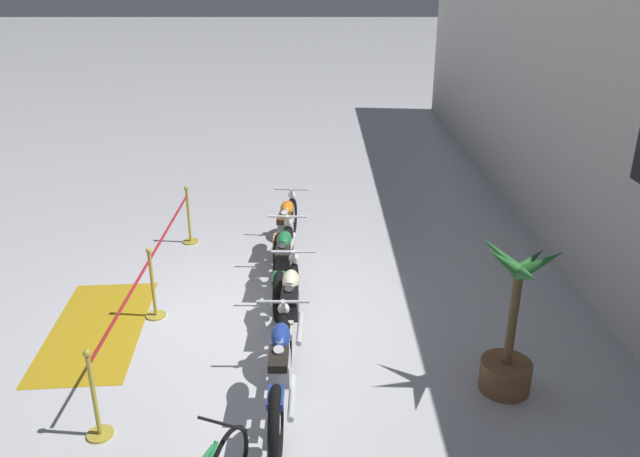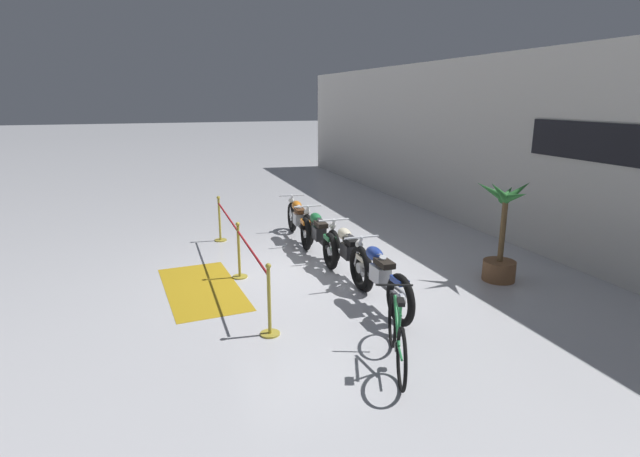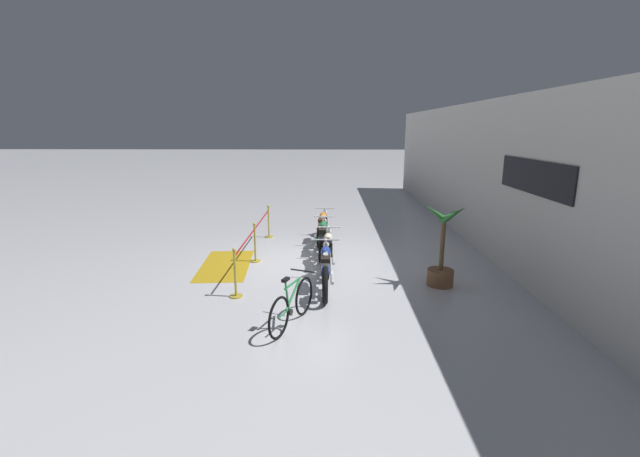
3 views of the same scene
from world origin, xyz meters
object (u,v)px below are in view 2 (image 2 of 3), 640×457
(motorcycle_orange_0, at_px, (298,221))
(stanchion_mid_left, at_px, (239,259))
(motorcycle_cream_2, at_px, (348,252))
(potted_palm_left_of_row, at_px, (501,243))
(bicycle, at_px, (397,336))
(motorcycle_green_1, at_px, (318,235))
(motorcycle_blue_3, at_px, (379,277))
(stanchion_mid_right, at_px, (269,311))
(floor_banner, at_px, (202,288))
(stanchion_far_left, at_px, (229,228))

(motorcycle_orange_0, relative_size, stanchion_mid_left, 2.21)
(motorcycle_cream_2, bearing_deg, potted_palm_left_of_row, 66.24)
(bicycle, bearing_deg, motorcycle_green_1, 173.82)
(motorcycle_blue_3, bearing_deg, motorcycle_orange_0, -178.12)
(stanchion_mid_left, bearing_deg, motorcycle_blue_3, 43.44)
(motorcycle_orange_0, height_order, potted_palm_left_of_row, potted_palm_left_of_row)
(motorcycle_green_1, distance_m, stanchion_mid_right, 3.62)
(motorcycle_green_1, distance_m, bicycle, 4.48)
(stanchion_mid_right, distance_m, floor_banner, 2.24)
(motorcycle_blue_3, relative_size, floor_banner, 0.87)
(stanchion_mid_right, bearing_deg, motorcycle_orange_0, 158.81)
(motorcycle_cream_2, relative_size, motorcycle_blue_3, 1.02)
(motorcycle_blue_3, xyz_separation_m, potted_palm_left_of_row, (-0.33, 2.56, 0.22))
(floor_banner, bearing_deg, motorcycle_orange_0, 129.86)
(motorcycle_green_1, bearing_deg, bicycle, -6.18)
(motorcycle_green_1, relative_size, bicycle, 1.43)
(bicycle, height_order, stanchion_far_left, stanchion_far_left)
(motorcycle_cream_2, bearing_deg, motorcycle_green_1, -173.35)
(potted_palm_left_of_row, bearing_deg, stanchion_mid_right, -80.09)
(motorcycle_cream_2, xyz_separation_m, floor_banner, (-0.21, -2.64, -0.46))
(motorcycle_cream_2, bearing_deg, stanchion_mid_left, -105.79)
(stanchion_mid_left, distance_m, floor_banner, 0.87)
(motorcycle_orange_0, xyz_separation_m, motorcycle_cream_2, (2.61, 0.18, -0.00))
(stanchion_far_left, bearing_deg, floor_banner, -25.57)
(motorcycle_orange_0, relative_size, floor_banner, 0.90)
(stanchion_far_left, bearing_deg, motorcycle_cream_2, 48.22)
(motorcycle_orange_0, xyz_separation_m, stanchion_mid_right, (4.49, -1.74, -0.11))
(motorcycle_orange_0, relative_size, motorcycle_cream_2, 1.01)
(motorcycle_orange_0, relative_size, motorcycle_blue_3, 1.03)
(stanchion_far_left, relative_size, stanchion_mid_left, 4.83)
(motorcycle_orange_0, distance_m, stanchion_mid_right, 4.81)
(potted_palm_left_of_row, height_order, stanchion_mid_left, potted_palm_left_of_row)
(potted_palm_left_of_row, bearing_deg, bicycle, -56.49)
(bicycle, relative_size, potted_palm_left_of_row, 0.87)
(bicycle, distance_m, floor_banner, 3.97)
(stanchion_mid_left, bearing_deg, stanchion_far_left, 180.00)
(motorcycle_cream_2, height_order, bicycle, bicycle)
(stanchion_mid_right, relative_size, floor_banner, 0.41)
(stanchion_mid_left, relative_size, stanchion_mid_right, 1.00)
(bicycle, xyz_separation_m, floor_banner, (-3.39, -2.01, -0.39))
(bicycle, bearing_deg, motorcycle_blue_3, 161.67)
(motorcycle_orange_0, distance_m, motorcycle_green_1, 1.34)
(motorcycle_orange_0, height_order, motorcycle_blue_3, motorcycle_blue_3)
(potted_palm_left_of_row, relative_size, stanchion_far_left, 0.37)
(motorcycle_cream_2, height_order, potted_palm_left_of_row, potted_palm_left_of_row)
(stanchion_far_left, bearing_deg, bicycle, 14.75)
(motorcycle_green_1, distance_m, stanchion_far_left, 1.84)
(bicycle, distance_m, stanchion_mid_right, 1.84)
(motorcycle_green_1, xyz_separation_m, stanchion_mid_left, (0.72, -1.77, -0.10))
(motorcycle_green_1, height_order, stanchion_far_left, stanchion_far_left)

